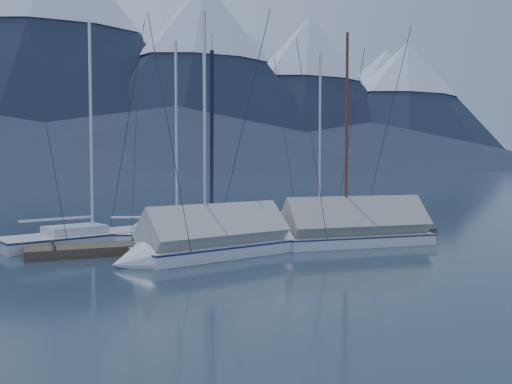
{
  "coord_description": "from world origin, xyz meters",
  "views": [
    {
      "loc": [
        -8.84,
        -18.85,
        3.39
      ],
      "look_at": [
        0.0,
        2.0,
        2.2
      ],
      "focal_mm": 38.0,
      "sensor_mm": 36.0,
      "label": 1
    }
  ],
  "objects_px": {
    "sailboat_open_mid": "(189,237)",
    "person": "(399,211)",
    "sailboat_open_left": "(105,238)",
    "sailboat_covered_near": "(342,233)",
    "sailboat_open_right": "(329,230)",
    "sailboat_covered_far": "(202,245)"
  },
  "relations": [
    {
      "from": "sailboat_open_left",
      "to": "sailboat_open_mid",
      "type": "height_order",
      "value": "sailboat_open_left"
    },
    {
      "from": "sailboat_covered_far",
      "to": "sailboat_covered_near",
      "type": "bearing_deg",
      "value": 5.85
    },
    {
      "from": "sailboat_open_left",
      "to": "sailboat_covered_far",
      "type": "height_order",
      "value": "sailboat_open_left"
    },
    {
      "from": "sailboat_open_right",
      "to": "sailboat_covered_far",
      "type": "xyz_separation_m",
      "value": [
        -7.72,
        -4.14,
        0.3
      ]
    },
    {
      "from": "sailboat_open_left",
      "to": "sailboat_open_mid",
      "type": "bearing_deg",
      "value": -16.05
    },
    {
      "from": "sailboat_open_mid",
      "to": "person",
      "type": "bearing_deg",
      "value": -10.62
    },
    {
      "from": "sailboat_open_mid",
      "to": "sailboat_covered_far",
      "type": "bearing_deg",
      "value": -99.59
    },
    {
      "from": "sailboat_open_left",
      "to": "sailboat_covered_far",
      "type": "xyz_separation_m",
      "value": [
        2.72,
        -5.28,
        0.29
      ]
    },
    {
      "from": "sailboat_open_left",
      "to": "sailboat_open_right",
      "type": "height_order",
      "value": "sailboat_open_left"
    },
    {
      "from": "sailboat_open_left",
      "to": "sailboat_covered_far",
      "type": "relative_size",
      "value": 1.06
    },
    {
      "from": "person",
      "to": "sailboat_open_mid",
      "type": "bearing_deg",
      "value": 102.08
    },
    {
      "from": "sailboat_covered_near",
      "to": "sailboat_open_left",
      "type": "bearing_deg",
      "value": 152.76
    },
    {
      "from": "sailboat_open_mid",
      "to": "sailboat_covered_far",
      "type": "height_order",
      "value": "sailboat_covered_far"
    },
    {
      "from": "person",
      "to": "sailboat_open_right",
      "type": "bearing_deg",
      "value": 82.12
    },
    {
      "from": "sailboat_open_left",
      "to": "sailboat_covered_near",
      "type": "height_order",
      "value": "sailboat_open_left"
    },
    {
      "from": "sailboat_open_mid",
      "to": "person",
      "type": "xyz_separation_m",
      "value": [
        9.86,
        -1.85,
        0.98
      ]
    },
    {
      "from": "sailboat_open_mid",
      "to": "sailboat_covered_near",
      "type": "bearing_deg",
      "value": -33.25
    },
    {
      "from": "sailboat_covered_far",
      "to": "person",
      "type": "relative_size",
      "value": 6.03
    },
    {
      "from": "sailboat_covered_near",
      "to": "sailboat_open_right",
      "type": "bearing_deg",
      "value": 67.69
    },
    {
      "from": "sailboat_open_right",
      "to": "sailboat_covered_far",
      "type": "height_order",
      "value": "sailboat_covered_far"
    },
    {
      "from": "sailboat_open_left",
      "to": "sailboat_open_mid",
      "type": "distance_m",
      "value": 3.59
    },
    {
      "from": "sailboat_covered_far",
      "to": "sailboat_open_right",
      "type": "bearing_deg",
      "value": 28.17
    }
  ]
}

